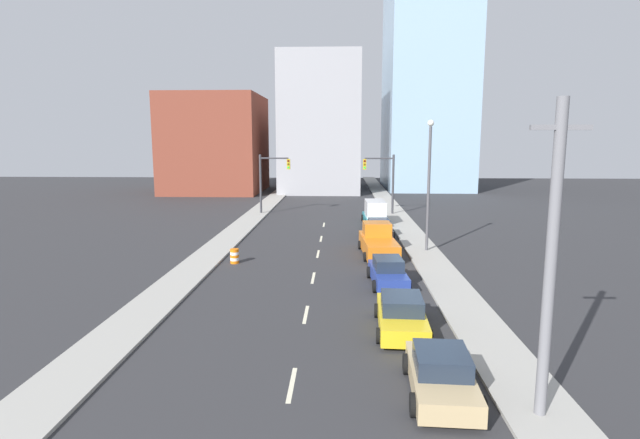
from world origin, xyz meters
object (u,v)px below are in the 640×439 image
(street_lamp, at_px, (429,178))
(box_truck_teal, at_px, (375,213))
(sedan_yellow, at_px, (401,315))
(sedan_tan, at_px, (441,375))
(utility_pole_right_near, at_px, (551,261))
(sedan_blue, at_px, (388,273))
(sedan_black, at_px, (379,229))
(traffic_barrel, at_px, (235,256))
(traffic_signal_right, at_px, (385,177))
(pickup_truck_orange, at_px, (378,242))
(traffic_signal_left, at_px, (269,176))

(street_lamp, distance_m, box_truck_teal, 12.86)
(sedan_yellow, bearing_deg, sedan_tan, -81.31)
(utility_pole_right_near, bearing_deg, sedan_blue, 103.35)
(sedan_black, bearing_deg, sedan_blue, -93.88)
(traffic_barrel, bearing_deg, traffic_signal_right, 62.07)
(sedan_black, bearing_deg, box_truck_teal, 87.46)
(traffic_signal_right, xyz_separation_m, sedan_blue, (-2.05, -26.30, -3.37))
(pickup_truck_orange, height_order, sedan_black, pickup_truck_orange)
(box_truck_teal, bearing_deg, sedan_yellow, -92.93)
(utility_pole_right_near, relative_size, pickup_truck_orange, 1.46)
(traffic_signal_left, bearing_deg, utility_pole_right_near, -71.13)
(traffic_signal_right, relative_size, street_lamp, 0.69)
(pickup_truck_orange, bearing_deg, traffic_signal_left, 115.49)
(traffic_signal_right, height_order, pickup_truck_orange, traffic_signal_right)
(sedan_tan, height_order, sedan_black, sedan_black)
(traffic_barrel, relative_size, box_truck_teal, 0.16)
(traffic_signal_left, bearing_deg, traffic_barrel, -87.73)
(traffic_signal_right, distance_m, traffic_barrel, 24.94)
(traffic_barrel, relative_size, sedan_tan, 0.21)
(pickup_truck_orange, bearing_deg, box_truck_teal, 83.79)
(traffic_signal_right, xyz_separation_m, traffic_barrel, (-11.56, -21.81, -3.59))
(sedan_yellow, xyz_separation_m, box_truck_teal, (0.68, 26.80, 0.38))
(traffic_signal_left, distance_m, traffic_signal_right, 12.42)
(sedan_yellow, height_order, pickup_truck_orange, pickup_truck_orange)
(sedan_tan, distance_m, sedan_black, 25.84)
(traffic_signal_left, xyz_separation_m, sedan_yellow, (10.32, -32.97, -3.39))
(sedan_black, bearing_deg, sedan_yellow, -93.29)
(traffic_signal_left, relative_size, box_truck_teal, 1.09)
(traffic_signal_left, relative_size, sedan_tan, 1.45)
(sedan_tan, distance_m, pickup_truck_orange, 19.52)
(box_truck_teal, bearing_deg, utility_pole_right_near, -87.16)
(box_truck_teal, bearing_deg, pickup_truck_orange, -94.32)
(traffic_signal_right, height_order, traffic_barrel, traffic_signal_right)
(sedan_black, height_order, box_truck_teal, box_truck_teal)
(traffic_barrel, height_order, sedan_blue, sedan_blue)
(traffic_signal_left, xyz_separation_m, traffic_barrel, (0.86, -21.81, -3.59))
(utility_pole_right_near, xyz_separation_m, sedan_tan, (-2.60, 1.22, -3.99))
(sedan_tan, xyz_separation_m, sedan_yellow, (-0.59, 5.38, 0.01))
(traffic_signal_left, height_order, box_truck_teal, traffic_signal_left)
(traffic_signal_right, height_order, utility_pole_right_near, utility_pole_right_near)
(traffic_signal_left, height_order, pickup_truck_orange, traffic_signal_left)
(traffic_signal_right, distance_m, sedan_blue, 26.59)
(traffic_signal_left, relative_size, traffic_signal_right, 1.00)
(traffic_signal_left, distance_m, sedan_black, 16.94)
(traffic_barrel, distance_m, sedan_blue, 10.52)
(sedan_yellow, height_order, box_truck_teal, box_truck_teal)
(sedan_blue, xyz_separation_m, sedan_black, (0.54, 13.78, -0.01))
(utility_pole_right_near, distance_m, sedan_tan, 4.92)
(traffic_signal_left, relative_size, traffic_barrel, 6.75)
(sedan_tan, bearing_deg, sedan_blue, 95.37)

